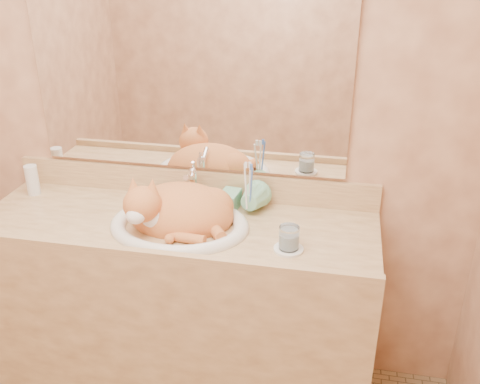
% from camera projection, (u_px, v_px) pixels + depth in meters
% --- Properties ---
extents(wall_back, '(2.40, 0.02, 2.50)m').
position_uv_depth(wall_back, '(190.00, 106.00, 2.19)').
color(wall_back, '#9A6346').
rests_on(wall_back, ground).
extents(vanity_counter, '(1.60, 0.55, 0.85)m').
position_uv_depth(vanity_counter, '(180.00, 310.00, 2.30)').
color(vanity_counter, '#976E43').
rests_on(vanity_counter, floor).
extents(mirror, '(1.30, 0.02, 0.80)m').
position_uv_depth(mirror, '(188.00, 73.00, 2.12)').
color(mirror, white).
rests_on(mirror, wall_back).
extents(sink_basin, '(0.61, 0.54, 0.17)m').
position_uv_depth(sink_basin, '(179.00, 208.00, 2.06)').
color(sink_basin, white).
rests_on(sink_basin, vanity_counter).
extents(faucet, '(0.08, 0.13, 0.18)m').
position_uv_depth(faucet, '(193.00, 185.00, 2.24)').
color(faucet, white).
rests_on(faucet, vanity_counter).
extents(cat, '(0.44, 0.37, 0.23)m').
position_uv_depth(cat, '(176.00, 208.00, 2.08)').
color(cat, '#BE5F2C').
rests_on(cat, sink_basin).
extents(soap_dispenser, '(0.08, 0.08, 0.16)m').
position_uv_depth(soap_dispenser, '(225.00, 196.00, 2.16)').
color(soap_dispenser, '#76BD94').
rests_on(soap_dispenser, vanity_counter).
extents(toothbrush_cup, '(0.14, 0.14, 0.11)m').
position_uv_depth(toothbrush_cup, '(248.00, 204.00, 2.15)').
color(toothbrush_cup, '#76BD94').
rests_on(toothbrush_cup, vanity_counter).
extents(toothbrushes, '(0.04, 0.04, 0.24)m').
position_uv_depth(toothbrushes, '(249.00, 185.00, 2.11)').
color(toothbrushes, white).
rests_on(toothbrushes, toothbrush_cup).
extents(saucer, '(0.11, 0.11, 0.01)m').
position_uv_depth(saucer, '(288.00, 249.00, 1.93)').
color(saucer, white).
rests_on(saucer, vanity_counter).
extents(water_glass, '(0.07, 0.07, 0.09)m').
position_uv_depth(water_glass, '(289.00, 238.00, 1.91)').
color(water_glass, white).
rests_on(water_glass, saucer).
extents(lotion_bottle, '(0.06, 0.06, 0.13)m').
position_uv_depth(lotion_bottle, '(32.00, 180.00, 2.34)').
color(lotion_bottle, white).
rests_on(lotion_bottle, vanity_counter).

